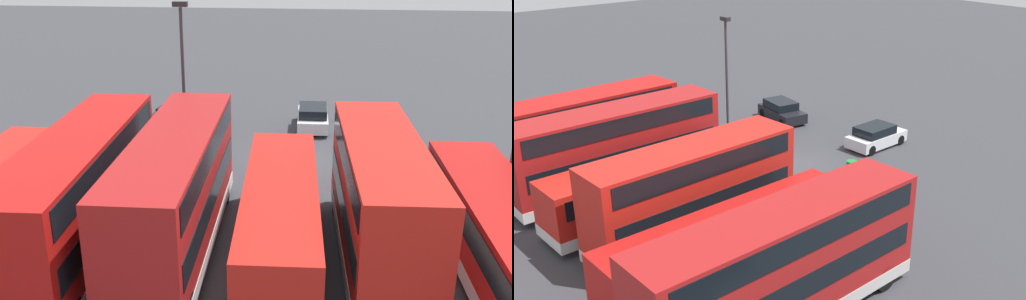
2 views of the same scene
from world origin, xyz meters
The scene contains 12 objects.
ground_plane centered at (0.00, 0.00, 0.00)m, with size 140.00×140.00×0.00m, color #38383D.
bus_double_decker_near_end centered at (-10.59, 10.52, 2.45)m, with size 2.87×11.78×4.55m.
bus_single_deck_second centered at (-7.29, 10.21, 1.62)m, with size 2.86×11.51×2.95m.
bus_double_decker_third centered at (-3.41, 9.51, 2.45)m, with size 3.03×10.18×4.55m.
bus_single_deck_fourth centered at (0.01, 9.63, 1.62)m, with size 3.02×11.01×2.95m.
bus_double_decker_fifth centered at (3.71, 9.54, 2.45)m, with size 2.85×11.58×4.55m.
bus_double_decker_sixth centered at (7.02, 10.11, 2.45)m, with size 3.08×11.72×4.55m.
bus_single_deck_seventh centered at (11.04, 10.02, 1.62)m, with size 2.81×11.30×2.95m.
car_hatchback_silver centered at (-1.00, -5.81, 0.70)m, with size 1.87×4.06×1.43m.
car_small_green centered at (6.83, -4.76, 0.70)m, with size 4.16×2.44×1.43m.
lamp_post_tall centered at (5.26, 1.18, 4.77)m, with size 0.70×0.30×8.16m.
waste_bin_yellow centered at (-3.23, -1.15, 0.47)m, with size 0.60×0.60×0.95m, color #197F33.
Camera 2 is at (-24.38, 22.84, 14.00)m, focal length 42.90 mm.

